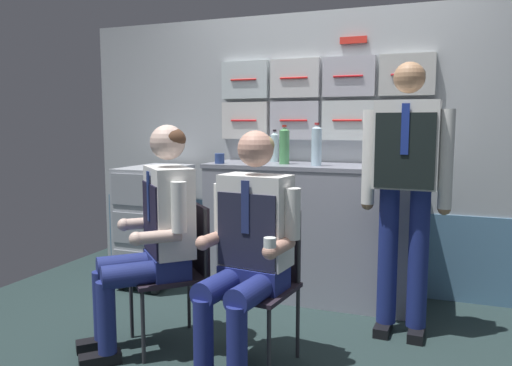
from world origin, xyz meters
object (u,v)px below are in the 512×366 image
Objects in this scene: water_bottle_clear at (284,146)px; snack_banana at (393,164)px; coffee_cup_white at (256,158)px; service_trolley at (156,221)px; folding_chair_right at (262,269)px; folding_chair_left at (183,259)px; crew_member_left at (156,227)px; crew_member_standing at (406,176)px; crew_member_right at (248,241)px.

water_bottle_clear reaches higher than snack_banana.
coffee_cup_white is (-0.27, 0.12, -0.10)m from water_bottle_clear.
service_trolley is at bearing -165.31° from coffee_cup_white.
snack_banana is (0.58, 1.04, 0.51)m from folding_chair_right.
folding_chair_left is 0.26m from crew_member_left.
crew_member_left is at bearing -152.31° from crew_member_standing.
crew_member_left is 0.60m from crew_member_right.
water_bottle_clear is 0.31m from coffee_cup_white.
folding_chair_left is at bearing 44.59° from crew_member_left.
service_trolley is 3.30× the size of water_bottle_clear.
folding_chair_right is 4.81× the size of snack_banana.
crew_member_standing is at bearing -75.25° from snack_banana.
crew_member_standing is (1.31, 0.69, 0.27)m from crew_member_left.
water_bottle_clear is at bearing -23.41° from coffee_cup_white.
folding_chair_right is (1.27, -0.93, -0.00)m from service_trolley.
folding_chair_left is at bearing -50.23° from service_trolley.
crew_member_standing reaches higher than snack_banana.
crew_member_right is 7.34× the size of snack_banana.
folding_chair_right is at bearing -67.60° from coffee_cup_white.
water_bottle_clear is at bearing 101.07° from folding_chair_right.
crew_member_standing is at bearing -24.94° from coffee_cup_white.
crew_member_right is 1.42m from coffee_cup_white.
snack_banana is at bearing 3.32° from service_trolley.
crew_member_standing reaches higher than coffee_cup_white.
coffee_cup_white reaches higher than folding_chair_left.
snack_banana is (-0.12, 0.44, 0.04)m from crew_member_standing.
folding_chair_left is 0.55m from crew_member_right.
snack_banana reaches higher than folding_chair_right.
crew_member_standing is 27.36× the size of coffee_cup_white.
crew_member_standing reaches higher than folding_chair_left.
crew_member_left reaches higher than service_trolley.
folding_chair_left is 1.23m from water_bottle_clear.
water_bottle_clear is (1.06, 0.09, 0.63)m from service_trolley.
water_bottle_clear is (0.30, 1.01, 0.63)m from folding_chair_left.
crew_member_left is (-0.11, -0.11, 0.21)m from folding_chair_left.
crew_member_standing is at bearing -25.39° from water_bottle_clear.
crew_member_standing is 0.46m from snack_banana.
crew_member_right reaches higher than service_trolley.
crew_member_right reaches higher than folding_chair_right.
snack_banana reaches higher than folding_chair_left.
crew_member_left is 1.26m from water_bottle_clear.
water_bottle_clear reaches higher than folding_chair_left.
water_bottle_clear reaches higher than service_trolley.
coffee_cup_white is 0.35× the size of snack_banana.
snack_banana is (1.20, 1.13, 0.31)m from crew_member_left.
snack_banana is at bearing 43.28° from folding_chair_left.
coffee_cup_white is at bearing 174.52° from snack_banana.
coffee_cup_white reaches higher than folding_chair_right.
crew_member_standing reaches higher than folding_chair_right.
folding_chair_left is 1.24m from coffee_cup_white.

